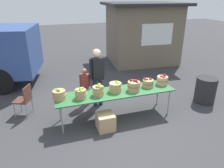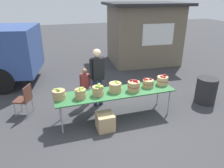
% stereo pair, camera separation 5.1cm
% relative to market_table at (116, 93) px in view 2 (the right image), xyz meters
% --- Properties ---
extents(ground_plane, '(40.00, 40.00, 0.00)m').
position_rel_market_table_xyz_m(ground_plane, '(0.00, 0.00, -0.72)').
color(ground_plane, '#38383A').
extents(market_table, '(3.10, 0.76, 0.75)m').
position_rel_market_table_xyz_m(market_table, '(0.00, 0.00, 0.00)').
color(market_table, '#2D6B38').
rests_on(market_table, ground).
extents(apple_basket_green_0, '(0.32, 0.32, 0.28)m').
position_rel_market_table_xyz_m(apple_basket_green_0, '(-1.42, 0.05, 0.15)').
color(apple_basket_green_0, tan).
rests_on(apple_basket_green_0, market_table).
extents(apple_basket_green_1, '(0.28, 0.28, 0.29)m').
position_rel_market_table_xyz_m(apple_basket_green_1, '(-0.92, -0.07, 0.16)').
color(apple_basket_green_1, tan).
rests_on(apple_basket_green_1, market_table).
extents(apple_basket_green_2, '(0.30, 0.30, 0.29)m').
position_rel_market_table_xyz_m(apple_basket_green_2, '(-0.47, -0.05, 0.17)').
color(apple_basket_green_2, tan).
rests_on(apple_basket_green_2, market_table).
extents(apple_basket_green_3, '(0.34, 0.34, 0.28)m').
position_rel_market_table_xyz_m(apple_basket_green_3, '(0.00, 0.03, 0.16)').
color(apple_basket_green_3, tan).
rests_on(apple_basket_green_3, market_table).
extents(apple_basket_red_0, '(0.34, 0.34, 0.31)m').
position_rel_market_table_xyz_m(apple_basket_red_0, '(0.47, -0.07, 0.17)').
color(apple_basket_red_0, tan).
rests_on(apple_basket_red_0, market_table).
extents(apple_basket_red_1, '(0.31, 0.31, 0.25)m').
position_rel_market_table_xyz_m(apple_basket_red_1, '(0.94, 0.04, 0.14)').
color(apple_basket_red_1, tan).
rests_on(apple_basket_red_1, market_table).
extents(apple_basket_red_2, '(0.32, 0.32, 0.29)m').
position_rel_market_table_xyz_m(apple_basket_red_2, '(1.40, 0.06, 0.16)').
color(apple_basket_red_2, tan).
rests_on(apple_basket_red_2, market_table).
extents(vendor_adult, '(0.45, 0.28, 1.72)m').
position_rel_market_table_xyz_m(vendor_adult, '(-0.28, 0.79, 0.29)').
color(vendor_adult, '#262D4C').
rests_on(vendor_adult, ground).
extents(child_customer, '(0.30, 0.20, 1.15)m').
position_rel_market_table_xyz_m(child_customer, '(-0.62, 0.92, -0.04)').
color(child_customer, '#CC3F8C').
rests_on(child_customer, ground).
extents(food_kiosk, '(3.74, 3.19, 2.74)m').
position_rel_market_table_xyz_m(food_kiosk, '(2.93, 4.55, 0.67)').
color(food_kiosk, '#726651').
rests_on(food_kiosk, ground).
extents(folding_chair, '(0.53, 0.53, 0.86)m').
position_rel_market_table_xyz_m(folding_chair, '(-2.28, 0.88, -0.21)').
color(folding_chair, brown).
rests_on(folding_chair, ground).
extents(trash_barrel, '(0.61, 0.61, 0.78)m').
position_rel_market_table_xyz_m(trash_barrel, '(2.89, -0.01, -0.33)').
color(trash_barrel, '#262628').
rests_on(trash_barrel, ground).
extents(produce_crate, '(0.41, 0.41, 0.41)m').
position_rel_market_table_xyz_m(produce_crate, '(-0.41, -0.45, -0.51)').
color(produce_crate, tan).
rests_on(produce_crate, ground).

